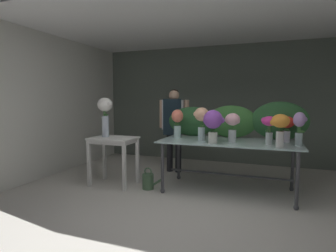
% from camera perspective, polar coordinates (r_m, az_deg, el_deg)
% --- Properties ---
extents(ground_plane, '(8.01, 8.01, 0.00)m').
position_cam_1_polar(ground_plane, '(4.77, 7.71, -11.83)').
color(ground_plane, beige).
extents(wall_back, '(5.80, 0.12, 2.62)m').
position_cam_1_polar(wall_back, '(6.35, 11.49, 4.41)').
color(wall_back, slate).
rests_on(wall_back, ground).
extents(wall_left, '(0.12, 3.76, 2.62)m').
position_cam_1_polar(wall_left, '(5.91, -20.78, 4.09)').
color(wall_left, silver).
rests_on(wall_left, ground).
extents(ceiling_slab, '(5.92, 3.76, 0.12)m').
position_cam_1_polar(ceiling_slab, '(4.73, 8.15, 20.90)').
color(ceiling_slab, silver).
rests_on(ceiling_slab, wall_back).
extents(display_table_glass, '(2.06, 0.99, 0.80)m').
position_cam_1_polar(display_table_glass, '(4.28, 12.52, -4.44)').
color(display_table_glass, silver).
rests_on(display_table_glass, ground).
extents(side_table_white, '(0.73, 0.53, 0.80)m').
position_cam_1_polar(side_table_white, '(4.63, -11.29, -3.77)').
color(side_table_white, white).
rests_on(side_table_white, ground).
extents(florist, '(0.60, 0.24, 1.61)m').
position_cam_1_polar(florist, '(5.32, 1.24, 0.97)').
color(florist, '#232328').
rests_on(florist, ground).
extents(foliage_backdrop, '(2.25, 0.31, 0.59)m').
position_cam_1_polar(foliage_backdrop, '(4.58, 15.20, 0.98)').
color(foliage_backdrop, '#28562D').
rests_on(foliage_backdrop, display_table_glass).
extents(vase_blush_carnations, '(0.22, 0.21, 0.43)m').
position_cam_1_polar(vase_blush_carnations, '(4.11, 13.23, 0.40)').
color(vase_blush_carnations, silver).
rests_on(vase_blush_carnations, display_table_glass).
extents(vase_peach_peonies, '(0.23, 0.22, 0.51)m').
position_cam_1_polar(vase_peach_peonies, '(4.18, 6.96, 1.41)').
color(vase_peach_peonies, silver).
rests_on(vase_peach_peonies, display_table_glass).
extents(vase_sunset_ranunculus, '(0.24, 0.23, 0.44)m').
position_cam_1_polar(vase_sunset_ranunculus, '(3.81, 22.29, 0.09)').
color(vase_sunset_ranunculus, silver).
rests_on(vase_sunset_ranunculus, display_table_glass).
extents(vase_magenta_lilies, '(0.23, 0.22, 0.39)m').
position_cam_1_polar(vase_magenta_lilies, '(4.05, 20.35, 0.12)').
color(vase_magenta_lilies, silver).
rests_on(vase_magenta_lilies, display_table_glass).
extents(vase_scarlet_dahlias, '(0.23, 0.21, 0.38)m').
position_cam_1_polar(vase_scarlet_dahlias, '(4.36, 23.41, -0.05)').
color(vase_scarlet_dahlias, silver).
rests_on(vase_scarlet_dahlias, display_table_glass).
extents(vase_coral_tulips, '(0.19, 0.19, 0.46)m').
position_cam_1_polar(vase_coral_tulips, '(4.50, 1.93, 1.03)').
color(vase_coral_tulips, silver).
rests_on(vase_coral_tulips, display_table_glass).
extents(vase_lilac_roses, '(0.18, 0.16, 0.46)m').
position_cam_1_polar(vase_lilac_roses, '(4.09, 25.65, 0.08)').
color(vase_lilac_roses, silver).
rests_on(vase_lilac_roses, display_table_glass).
extents(vase_violet_anemones, '(0.30, 0.27, 0.48)m').
position_cam_1_polar(vase_violet_anemones, '(3.93, 9.36, 0.72)').
color(vase_violet_anemones, silver).
rests_on(vase_violet_anemones, display_table_glass).
extents(vase_white_roses_tall, '(0.28, 0.25, 0.65)m').
position_cam_1_polar(vase_white_roses_tall, '(4.65, -12.95, 2.99)').
color(vase_white_roses_tall, silver).
rests_on(vase_white_roses_tall, side_table_white).
extents(watering_can, '(0.35, 0.18, 0.34)m').
position_cam_1_polar(watering_can, '(4.45, -4.11, -11.36)').
color(watering_can, '#4C704C').
rests_on(watering_can, ground).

